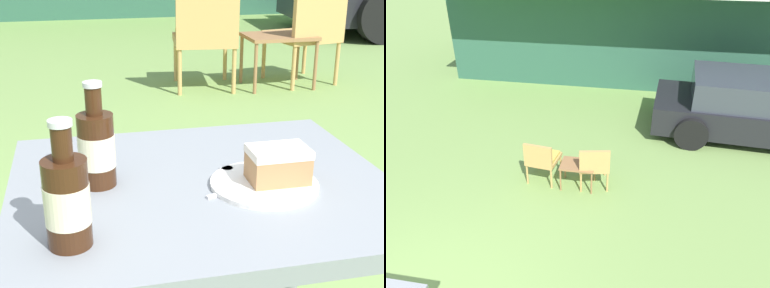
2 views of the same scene
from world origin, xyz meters
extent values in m
cylinder|color=black|center=(3.68, 6.91, 0.34)|extent=(0.70, 0.25, 0.69)
cylinder|color=black|center=(3.54, 5.03, 0.34)|extent=(0.70, 0.25, 0.69)
cylinder|color=tan|center=(1.11, 3.67, 0.19)|extent=(0.04, 0.04, 0.39)
cylinder|color=tan|center=(0.66, 3.73, 0.19)|extent=(0.04, 0.04, 0.39)
cylinder|color=tan|center=(1.05, 3.18, 0.19)|extent=(0.04, 0.04, 0.39)
cylinder|color=tan|center=(0.60, 3.24, 0.19)|extent=(0.04, 0.04, 0.39)
cube|color=tan|center=(0.85, 3.45, 0.42)|extent=(0.58, 0.61, 0.06)
cube|color=tan|center=(0.82, 3.21, 0.64)|extent=(0.52, 0.11, 0.38)
cube|color=gold|center=(0.85, 3.45, 0.47)|extent=(0.52, 0.52, 0.05)
cylinder|color=tan|center=(1.93, 3.74, 0.19)|extent=(0.04, 0.04, 0.39)
cylinder|color=tan|center=(1.48, 3.65, 0.19)|extent=(0.04, 0.04, 0.39)
cylinder|color=tan|center=(2.03, 3.26, 0.19)|extent=(0.04, 0.04, 0.39)
cylinder|color=tan|center=(1.58, 3.17, 0.19)|extent=(0.04, 0.04, 0.39)
cube|color=tan|center=(1.75, 3.45, 0.42)|extent=(0.61, 0.64, 0.06)
cube|color=tan|center=(1.80, 3.21, 0.64)|extent=(0.51, 0.15, 0.38)
cube|color=#996B42|center=(1.50, 3.33, 0.44)|extent=(0.59, 0.44, 0.03)
cylinder|color=#996B42|center=(1.22, 3.14, 0.21)|extent=(0.03, 0.03, 0.43)
cylinder|color=#996B42|center=(1.77, 3.14, 0.21)|extent=(0.03, 0.03, 0.43)
cylinder|color=#996B42|center=(1.22, 3.53, 0.21)|extent=(0.03, 0.03, 0.43)
cylinder|color=#996B42|center=(1.77, 3.53, 0.21)|extent=(0.03, 0.03, 0.43)
cube|color=gray|center=(0.00, 0.00, 0.70)|extent=(0.83, 0.70, 0.04)
cylinder|color=gray|center=(-0.38, 0.31, 0.34)|extent=(0.04, 0.04, 0.68)
cylinder|color=gray|center=(0.38, 0.31, 0.34)|extent=(0.04, 0.04, 0.68)
cylinder|color=white|center=(0.12, -0.05, 0.73)|extent=(0.23, 0.23, 0.01)
cube|color=#AD7A4C|center=(0.15, -0.05, 0.76)|extent=(0.12, 0.08, 0.06)
cube|color=silver|center=(0.15, -0.05, 0.80)|extent=(0.13, 0.09, 0.02)
cylinder|color=#381E0F|center=(-0.22, 0.03, 0.80)|extent=(0.08, 0.08, 0.16)
cylinder|color=#381E0F|center=(-0.22, 0.03, 0.91)|extent=(0.03, 0.03, 0.06)
cylinder|color=silver|center=(-0.22, 0.03, 0.95)|extent=(0.04, 0.04, 0.01)
cylinder|color=beige|center=(-0.22, 0.03, 0.80)|extent=(0.08, 0.08, 0.07)
cylinder|color=#381E0F|center=(-0.28, -0.20, 0.80)|extent=(0.08, 0.08, 0.16)
cylinder|color=#381E0F|center=(-0.28, -0.20, 0.91)|extent=(0.03, 0.03, 0.06)
cylinder|color=silver|center=(-0.28, -0.20, 0.95)|extent=(0.04, 0.04, 0.01)
cylinder|color=beige|center=(-0.28, -0.20, 0.80)|extent=(0.08, 0.08, 0.07)
cube|color=silver|center=(0.08, -0.06, 0.73)|extent=(0.19, 0.07, 0.01)
cylinder|color=silver|center=(0.07, 0.04, 0.73)|extent=(0.03, 0.03, 0.01)
camera|label=1|loc=(-0.25, -1.04, 1.22)|focal=50.00mm
camera|label=2|loc=(2.47, -2.00, 4.00)|focal=35.00mm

